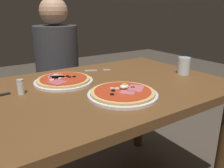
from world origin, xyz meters
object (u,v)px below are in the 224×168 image
at_px(dining_table, 103,105).
at_px(pizza_across_left, 64,80).
at_px(salt_shaker, 21,87).
at_px(fork, 95,70).
at_px(diner_person, 59,81).
at_px(pizza_foreground, 123,93).
at_px(water_glass_far, 184,67).

height_order(dining_table, pizza_across_left, pizza_across_left).
bearing_deg(pizza_across_left, salt_shaker, -166.69).
xyz_separation_m(fork, diner_person, (-0.07, 0.46, -0.17)).
distance_m(pizza_foreground, pizza_across_left, 0.35).
height_order(water_glass_far, salt_shaker, water_glass_far).
height_order(fork, diner_person, diner_person).
distance_m(dining_table, fork, 0.31).
distance_m(water_glass_far, diner_person, 0.95).
bearing_deg(salt_shaker, diner_person, 57.27).
bearing_deg(diner_person, pizza_foreground, 87.20).
bearing_deg(fork, water_glass_far, -42.40).
bearing_deg(water_glass_far, salt_shaker, 168.36).
distance_m(water_glass_far, fork, 0.52).
bearing_deg(water_glass_far, pizza_foreground, -169.72).
height_order(dining_table, diner_person, diner_person).
xyz_separation_m(pizza_foreground, diner_person, (0.04, 0.90, -0.18)).
relative_size(dining_table, diner_person, 1.05).
height_order(pizza_foreground, salt_shaker, salt_shaker).
bearing_deg(pizza_foreground, fork, 75.21).
distance_m(pizza_foreground, salt_shaker, 0.45).
distance_m(dining_table, diner_person, 0.73).
bearing_deg(dining_table, water_glass_far, -9.79).
bearing_deg(water_glass_far, diner_person, 119.56).
height_order(salt_shaker, diner_person, diner_person).
xyz_separation_m(pizza_foreground, salt_shaker, (-0.36, 0.27, 0.02)).
height_order(pizza_across_left, fork, pizza_across_left).
xyz_separation_m(pizza_across_left, salt_shaker, (-0.22, -0.05, 0.02)).
distance_m(fork, diner_person, 0.49).
xyz_separation_m(water_glass_far, fork, (-0.38, 0.35, -0.04)).
height_order(pizza_across_left, diner_person, diner_person).
bearing_deg(pizza_across_left, fork, 25.34).
relative_size(fork, diner_person, 0.13).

